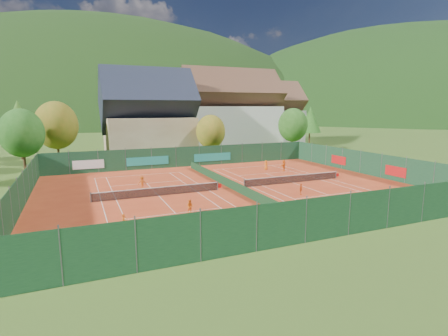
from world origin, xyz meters
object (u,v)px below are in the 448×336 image
at_px(player_right_far_a, 266,165).
at_px(player_right_far_b, 284,166).
at_px(player_left_far, 142,183).
at_px(player_left_near, 124,222).
at_px(chalet, 148,120).
at_px(hotel_block_a, 231,114).
at_px(ball_hopper, 380,199).
at_px(player_left_mid, 190,207).
at_px(hotel_block_b, 268,116).
at_px(player_right_near, 301,189).

bearing_deg(player_right_far_a, player_right_far_b, 142.21).
relative_size(player_left_far, player_right_far_a, 1.05).
height_order(player_left_near, player_left_far, player_left_far).
height_order(chalet, hotel_block_a, hotel_block_a).
height_order(ball_hopper, player_left_mid, player_left_mid).
relative_size(hotel_block_b, player_right_far_b, 11.12).
height_order(chalet, player_right_near, chalet).
bearing_deg(player_right_far_b, player_left_near, -0.04).
distance_m(hotel_block_a, player_right_far_b, 30.06).
height_order(hotel_block_b, player_left_near, hotel_block_b).
xyz_separation_m(chalet, player_right_far_b, (14.23, -22.94, -5.85)).
distance_m(player_left_mid, player_right_near, 12.46).
relative_size(hotel_block_a, player_left_far, 15.26).
bearing_deg(player_right_near, player_left_far, 92.25).
height_order(player_left_mid, player_left_far, player_left_far).
relative_size(player_left_mid, player_right_far_b, 0.78).
height_order(player_right_near, player_right_far_b, player_right_far_b).
xyz_separation_m(hotel_block_b, ball_hopper, (-19.93, -55.01, -6.06)).
relative_size(hotel_block_a, player_left_mid, 17.71).
height_order(player_left_near, player_left_mid, player_left_mid).
bearing_deg(player_right_far_b, chalet, -91.93).
bearing_deg(player_left_mid, player_right_far_a, 66.37).
relative_size(ball_hopper, player_left_mid, 0.66).
xyz_separation_m(player_right_far_a, player_right_far_b, (1.77, -1.89, 0.10)).
relative_size(chalet, hotel_block_b, 0.94).
bearing_deg(hotel_block_b, player_left_far, -134.10).
bearing_deg(ball_hopper, player_left_near, 174.28).
height_order(hotel_block_b, player_left_mid, hotel_block_b).
height_order(chalet, hotel_block_b, chalet).
xyz_separation_m(player_left_mid, player_left_far, (-2.09, 10.74, 0.10)).
distance_m(player_right_near, player_right_far_b, 13.56).
bearing_deg(player_right_near, chalet, 47.69).
height_order(player_left_near, player_right_near, same).
xyz_separation_m(hotel_block_b, player_right_far_a, (-20.53, -35.05, -5.95)).
relative_size(chalet, hotel_block_a, 0.75).
height_order(hotel_block_a, ball_hopper, hotel_block_a).
bearing_deg(player_left_far, chalet, -97.85).
distance_m(chalet, player_left_mid, 37.64).
xyz_separation_m(hotel_block_a, player_left_far, (-24.97, -32.22, -6.67)).
bearing_deg(player_right_far_a, player_left_near, 47.99).
bearing_deg(player_right_near, ball_hopper, -107.33).
height_order(ball_hopper, player_left_far, player_left_far).
bearing_deg(player_left_near, player_left_far, 34.77).
xyz_separation_m(hotel_block_b, player_right_near, (-24.54, -49.21, -6.03)).
relative_size(player_right_far_a, player_right_far_b, 0.87).
relative_size(ball_hopper, player_left_far, 0.57).
relative_size(player_left_mid, player_right_near, 1.03).
height_order(hotel_block_b, player_right_near, hotel_block_b).
xyz_separation_m(ball_hopper, player_left_near, (-22.54, 2.26, 0.04)).
height_order(chalet, player_left_mid, chalet).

